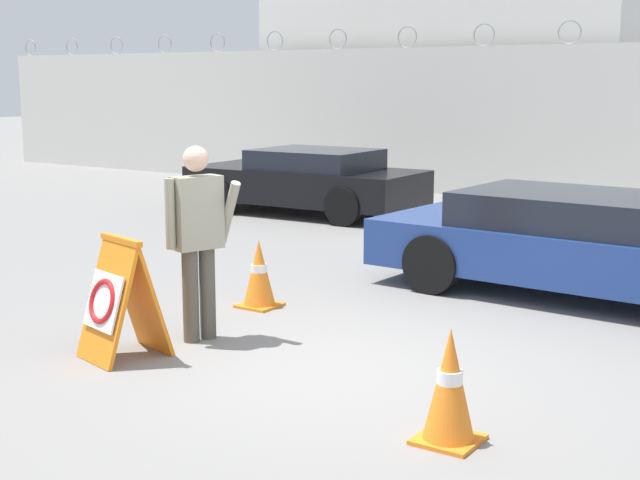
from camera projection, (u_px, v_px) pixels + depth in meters
ground_plane at (326, 367)px, 7.56m from camera, size 90.00×90.00×0.00m
building_block at (488, 81)px, 22.95m from camera, size 8.77×7.85×4.70m
barricade_sign at (119, 298)px, 7.74m from camera, size 0.73×0.79×1.07m
security_guard at (198, 232)px, 8.18m from camera, size 0.54×0.64×1.82m
traffic_cone_near at (259, 274)px, 9.51m from camera, size 0.40×0.40×0.73m
traffic_cone_mid at (450, 386)px, 5.94m from camera, size 0.41×0.41×0.79m
parked_car_front_coupe at (308, 180)px, 16.10m from camera, size 4.29×2.05×1.17m
parked_car_rear_sedan at (582, 244)px, 9.93m from camera, size 4.82×2.13×1.16m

